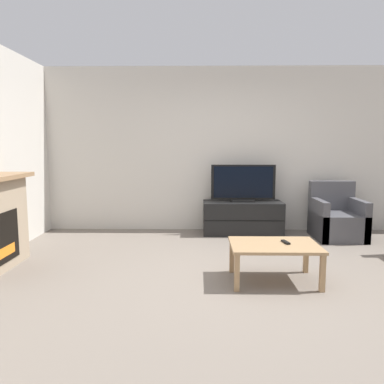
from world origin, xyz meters
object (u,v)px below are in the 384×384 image
(tv, at_px, (243,185))
(tv_stand, at_px, (243,218))
(armchair, at_px, (337,220))
(remote, at_px, (286,242))
(coffee_table, at_px, (274,249))

(tv, bearing_deg, tv_stand, 90.00)
(armchair, bearing_deg, remote, -123.33)
(tv, bearing_deg, remote, -84.49)
(tv_stand, distance_m, coffee_table, 2.14)
(armchair, height_order, coffee_table, armchair)
(tv_stand, bearing_deg, coffee_table, -87.89)
(tv, height_order, remote, tv)
(tv_stand, height_order, coffee_table, tv_stand)
(tv, height_order, coffee_table, tv)
(remote, bearing_deg, tv_stand, 83.21)
(tv_stand, xyz_separation_m, coffee_table, (0.08, -2.14, 0.09))
(tv, xyz_separation_m, remote, (0.20, -2.10, -0.39))
(tv_stand, distance_m, tv, 0.54)
(tv_stand, height_order, remote, tv_stand)
(armchair, xyz_separation_m, coffee_table, (-1.34, -1.88, 0.07))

